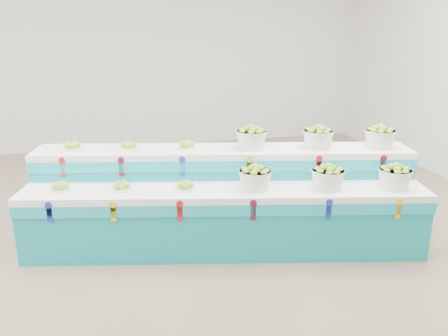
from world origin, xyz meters
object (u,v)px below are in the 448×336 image
(display_stand, at_px, (224,199))
(basket_lower_left, at_px, (255,178))
(basket_upper_right, at_px, (380,137))
(plate_upper_mid, at_px, (129,145))

(display_stand, height_order, basket_lower_left, display_stand)
(basket_lower_left, relative_size, basket_upper_right, 1.00)
(plate_upper_mid, xyz_separation_m, basket_upper_right, (2.75, -0.66, 0.08))
(plate_upper_mid, bearing_deg, basket_lower_left, -34.41)
(display_stand, bearing_deg, basket_upper_right, 8.44)
(display_stand, bearing_deg, plate_upper_mid, 166.10)
(basket_lower_left, xyz_separation_m, plate_upper_mid, (-1.22, 0.83, 0.22))
(display_stand, height_order, plate_upper_mid, plate_upper_mid)
(display_stand, relative_size, plate_upper_mid, 20.32)
(basket_lower_left, xyz_separation_m, basket_upper_right, (1.54, 0.17, 0.30))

